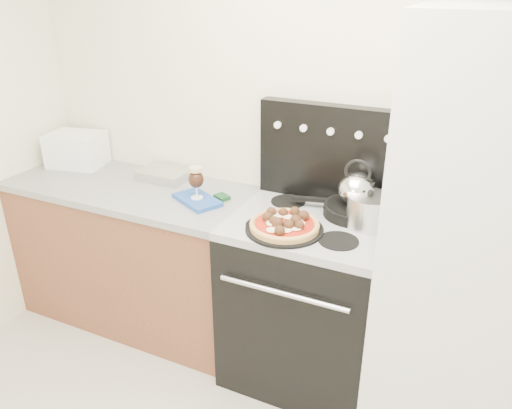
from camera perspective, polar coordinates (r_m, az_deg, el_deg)
The scene contains 16 objects.
room_shell at distance 1.58m, azimuth -6.55°, elevation -3.37°, with size 3.52×3.01×2.52m.
base_cabinet at distance 3.15m, azimuth -13.33°, elevation -5.74°, with size 1.45×0.60×0.86m, color brown.
countertop at distance 2.96m, azimuth -14.16°, elevation 1.82°, with size 1.48×0.63×0.04m, color gray.
stove_body at distance 2.66m, azimuth 5.86°, elevation -11.07°, with size 0.76×0.65×0.88m, color black.
cooktop at distance 2.42m, azimuth 6.32°, elevation -2.20°, with size 0.76×0.65×0.04m, color #ADADB2.
backguard at distance 2.56m, azimuth 8.65°, elevation 5.73°, with size 0.76×0.08×0.50m, color black.
fridge at distance 2.28m, azimuth 23.00°, elevation -4.55°, with size 0.64×0.68×1.90m, color silver.
toaster_oven at distance 3.33m, azimuth -19.80°, elevation 5.94°, with size 0.33×0.24×0.21m, color white.
foil_sheet at distance 2.98m, azimuth -10.41°, elevation 3.39°, with size 0.28×0.21×0.06m, color white.
oven_mitt at distance 2.66m, azimuth -6.74°, elevation 0.52°, with size 0.27×0.16×0.02m, color #2552AC.
beer_glass at distance 2.62m, azimuth -6.85°, elevation 2.50°, with size 0.08×0.08×0.18m, color black, non-canonical shape.
pizza_pan at distance 2.31m, azimuth 3.26°, elevation -2.82°, with size 0.36×0.36×0.01m, color black.
pizza at distance 2.30m, azimuth 3.28°, elevation -2.18°, with size 0.32×0.32×0.05m, color gold, non-canonical shape.
skillet at distance 2.49m, azimuth 11.19°, elevation -0.64°, with size 0.30×0.30×0.05m, color black.
tea_kettle at distance 2.44m, azimuth 11.43°, elevation 2.03°, with size 0.18×0.18×0.20m, color silver, non-canonical shape.
stock_pot at distance 2.37m, azimuth 12.73°, elevation -0.84°, with size 0.20×0.20×0.15m, color silver.
Camera 1 is at (0.75, -0.88, 1.99)m, focal length 35.00 mm.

